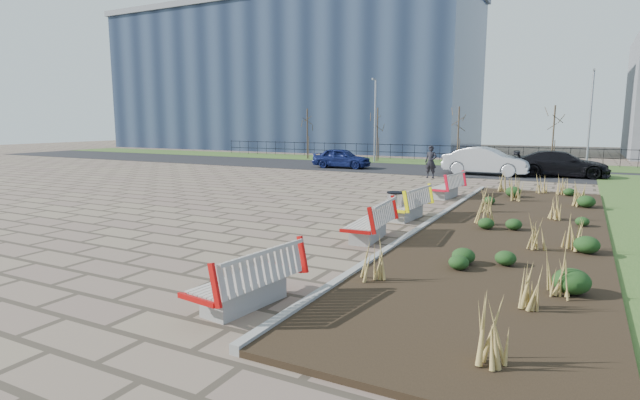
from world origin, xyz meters
The scene contains 22 objects.
ground centered at (0.00, 0.00, 0.00)m, with size 120.00×120.00×0.00m, color #6E5F4B.
planting_bed centered at (6.25, 5.00, 0.05)m, with size 4.50×18.00×0.10m, color black.
planting_curb centered at (3.92, 5.00, 0.07)m, with size 0.16×18.00×0.15m, color gray.
grass_verge_far centered at (0.00, 28.00, 0.02)m, with size 80.00×5.00×0.04m, color #33511E.
road centered at (0.00, 22.00, 0.01)m, with size 80.00×7.00×0.02m, color black.
bench_a centered at (3.00, -2.49, 0.50)m, with size 0.90×2.10×1.00m, color #BA0D0C, non-canonical shape.
bench_b centered at (3.00, 2.81, 0.50)m, with size 0.90×2.10×1.00m, color #AD0C0B, non-canonical shape.
bench_c centered at (3.00, 5.92, 0.50)m, with size 0.90×2.10×1.00m, color #FFF80D, non-canonical shape.
bench_d centered at (3.00, 10.89, 0.50)m, with size 0.90×2.10×1.00m, color red, non-canonical shape.
litter_bin centered at (2.80, 5.49, 0.44)m, with size 0.53×0.53×0.87m, color #B2B2B7.
pedestrian centered at (0.54, 17.65, 0.87)m, with size 0.64×0.42×1.75m, color black.
car_blue centered at (-6.14, 20.57, 0.66)m, with size 1.52×3.78×1.29m, color #131C53.
car_silver centered at (2.94, 20.51, 0.80)m, with size 1.64×4.71×1.55m, color #A9ACB1.
car_black centered at (6.72, 21.34, 0.73)m, with size 1.98×4.86×1.41m, color black.
tree_a centered at (-12.00, 26.50, 2.04)m, with size 1.40×1.40×4.00m, color #4C3D2D, non-canonical shape.
tree_b centered at (-6.00, 26.50, 2.04)m, with size 1.40×1.40×4.00m, color #4C3D2D, non-canonical shape.
tree_c centered at (0.00, 26.50, 2.04)m, with size 1.40×1.40×4.00m, color #4C3D2D, non-canonical shape.
tree_d centered at (6.00, 26.50, 2.04)m, with size 1.40×1.40×4.00m, color #4C3D2D, non-canonical shape.
lamp_west centered at (-6.00, 26.00, 3.04)m, with size 0.24×0.60×6.00m, color gray, non-canonical shape.
lamp_east centered at (8.00, 26.00, 3.04)m, with size 0.24×0.60×6.00m, color gray, non-canonical shape.
railing_fence centered at (0.00, 29.50, 0.64)m, with size 44.00×0.10×1.20m, color black, non-canonical shape.
building_glass centered at (-22.00, 40.00, 7.50)m, with size 40.00×14.00×15.00m, color #192338.
Camera 1 is at (7.73, -8.85, 3.01)m, focal length 28.00 mm.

